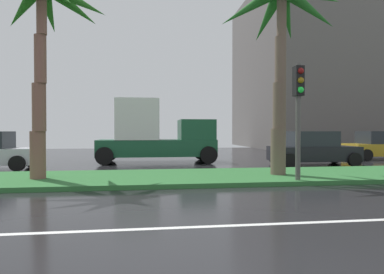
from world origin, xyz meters
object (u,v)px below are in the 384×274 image
(palm_tree_mid_left, at_px, (41,13))
(car_in_traffic_second, at_px, (313,149))
(traffic_signal_median_right, at_px, (299,100))
(box_truck_lead, at_px, (155,134))
(palm_tree_centre_left, at_px, (280,20))
(car_in_traffic_third, at_px, (381,146))

(palm_tree_mid_left, bearing_deg, car_in_traffic_second, 20.17)
(traffic_signal_median_right, xyz_separation_m, box_truck_lead, (-4.36, 8.43, -1.19))
(palm_tree_centre_left, distance_m, car_in_traffic_second, 7.37)
(traffic_signal_median_right, distance_m, car_in_traffic_third, 12.78)
(palm_tree_mid_left, height_order, traffic_signal_median_right, palm_tree_mid_left)
(palm_tree_mid_left, height_order, car_in_traffic_third, palm_tree_mid_left)
(palm_tree_mid_left, distance_m, traffic_signal_median_right, 8.88)
(traffic_signal_median_right, distance_m, box_truck_lead, 9.56)
(palm_tree_mid_left, height_order, car_in_traffic_second, palm_tree_mid_left)
(palm_tree_centre_left, bearing_deg, palm_tree_mid_left, -179.16)
(palm_tree_centre_left, height_order, car_in_traffic_second, palm_tree_centre_left)
(traffic_signal_median_right, bearing_deg, box_truck_lead, 117.31)
(palm_tree_centre_left, relative_size, box_truck_lead, 1.13)
(palm_tree_mid_left, xyz_separation_m, box_truck_lead, (3.93, 7.07, -4.07))
(car_in_traffic_third, bearing_deg, box_truck_lead, -179.86)
(palm_tree_mid_left, bearing_deg, traffic_signal_median_right, -9.37)
(box_truck_lead, relative_size, car_in_traffic_third, 1.49)
(box_truck_lead, height_order, car_in_traffic_third, box_truck_lead)
(car_in_traffic_second, bearing_deg, car_in_traffic_third, 25.23)
(palm_tree_mid_left, relative_size, box_truck_lead, 1.08)
(palm_tree_mid_left, bearing_deg, palm_tree_centre_left, 0.84)
(box_truck_lead, distance_m, car_in_traffic_third, 13.75)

